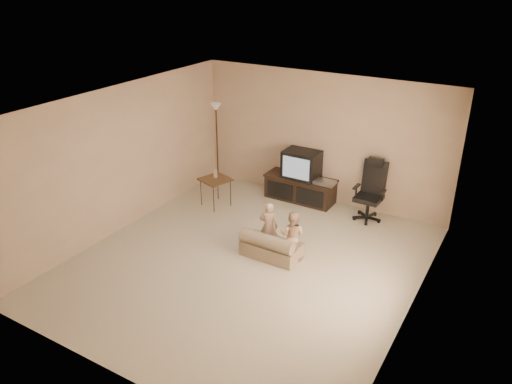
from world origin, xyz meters
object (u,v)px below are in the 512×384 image
child_sofa (270,247)px  side_table (215,180)px  toddler_left (269,226)px  office_chair (370,198)px  toddler_right (292,235)px  floor_lamp (216,125)px  tv_stand (301,180)px

child_sofa → side_table: bearing=148.7°
child_sofa → toddler_left: (-0.14, 0.20, 0.24)m
office_chair → toddler_right: size_ratio=1.38×
side_table → floor_lamp: size_ratio=0.45×
floor_lamp → toddler_left: bearing=-40.3°
side_table → toddler_right: toddler_right is taller
side_table → toddler_left: (1.67, -0.91, -0.12)m
child_sofa → toddler_right: size_ratio=1.13×
child_sofa → office_chair: bearing=66.8°
side_table → toddler_right: 2.33m
tv_stand → toddler_right: bearing=-67.3°
floor_lamp → toddler_left: (2.38, -2.02, -0.80)m
toddler_left → toddler_right: (0.45, -0.05, -0.01)m
office_chair → floor_lamp: floor_lamp is taller
floor_lamp → child_sofa: floor_lamp is taller
side_table → child_sofa: 2.15m
office_chair → side_table: 2.89m
floor_lamp → side_table: bearing=-57.3°
floor_lamp → child_sofa: 3.52m
tv_stand → side_table: bearing=-140.5°
office_chair → child_sofa: 2.29m
side_table → child_sofa: (1.81, -1.11, -0.36)m
side_table → toddler_right: bearing=-24.5°
tv_stand → floor_lamp: bearing=178.8°
toddler_left → toddler_right: toddler_left is taller
tv_stand → side_table: tv_stand is taller
child_sofa → toddler_left: bearing=125.9°
child_sofa → toddler_right: bearing=25.5°
office_chair → toddler_right: office_chair is taller
floor_lamp → tv_stand: bearing=-1.7°
office_chair → toddler_right: (-0.60, -1.94, 0.00)m
office_chair → side_table: (-2.72, -0.98, 0.13)m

